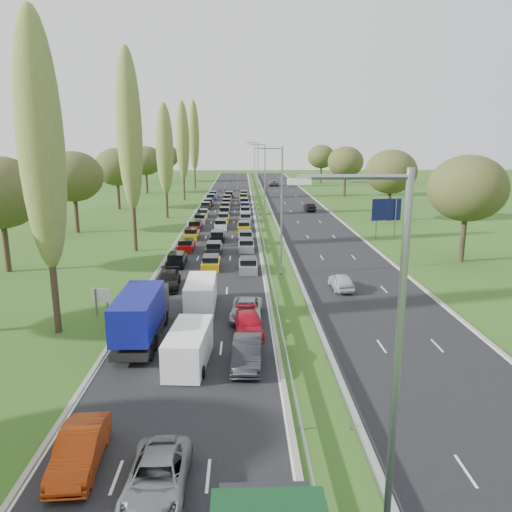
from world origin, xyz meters
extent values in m
plane|color=#2E4A17|center=(4.50, 80.00, 0.00)|extent=(260.00, 260.00, 0.00)
cube|color=black|center=(-2.25, 82.50, 0.00)|extent=(10.50, 215.00, 0.04)
cube|color=black|center=(11.25, 82.50, 0.00)|extent=(10.50, 215.00, 0.04)
cube|color=gray|center=(3.35, 82.50, 0.55)|extent=(0.06, 215.00, 0.32)
cube|color=gray|center=(5.65, 82.50, 0.55)|extent=(0.06, 215.00, 0.32)
cylinder|color=gray|center=(4.50, 8.00, 6.00)|extent=(0.18, 0.18, 12.00)
cylinder|color=gray|center=(4.50, 43.00, 6.00)|extent=(0.18, 0.18, 12.00)
cylinder|color=gray|center=(4.50, 78.00, 6.00)|extent=(0.18, 0.18, 12.00)
cylinder|color=gray|center=(4.50, 113.00, 6.00)|extent=(0.18, 0.18, 12.00)
cylinder|color=gray|center=(4.50, 148.00, 6.00)|extent=(0.18, 0.18, 12.00)
cylinder|color=#2D2116|center=(-11.50, 29.00, 3.60)|extent=(0.44, 0.44, 7.20)
ellipsoid|color=olive|center=(-11.50, 29.00, 12.40)|extent=(2.80, 2.80, 16.00)
cylinder|color=#2D2116|center=(-11.50, 54.00, 3.96)|extent=(0.44, 0.44, 7.92)
ellipsoid|color=olive|center=(-11.50, 54.00, 13.64)|extent=(2.80, 2.80, 17.60)
cylinder|color=#2D2116|center=(-11.50, 79.00, 3.24)|extent=(0.44, 0.44, 6.48)
ellipsoid|color=olive|center=(-11.50, 79.00, 11.16)|extent=(2.80, 2.80, 14.40)
cylinder|color=#2D2116|center=(-11.50, 104.00, 3.60)|extent=(0.44, 0.44, 7.20)
ellipsoid|color=olive|center=(-11.50, 104.00, 12.40)|extent=(2.80, 2.80, 16.00)
cylinder|color=#2D2116|center=(-11.50, 129.00, 3.96)|extent=(0.44, 0.44, 7.92)
ellipsoid|color=olive|center=(-11.50, 129.00, 13.64)|extent=(2.80, 2.80, 17.60)
cylinder|color=#2D2116|center=(-22.00, 45.00, 2.42)|extent=(0.56, 0.56, 4.84)
ellipsoid|color=#38471E|center=(-22.00, 45.00, 7.70)|extent=(8.00, 8.00, 6.80)
cylinder|color=#2D2116|center=(-22.00, 66.00, 2.42)|extent=(0.56, 0.56, 4.84)
ellipsoid|color=#38471E|center=(-22.00, 66.00, 7.70)|extent=(8.00, 8.00, 6.80)
cylinder|color=#2D2116|center=(-22.00, 90.00, 2.42)|extent=(0.56, 0.56, 4.84)
ellipsoid|color=#38471E|center=(-22.00, 90.00, 7.70)|extent=(8.00, 8.00, 6.80)
cylinder|color=#2D2116|center=(-22.00, 118.00, 2.42)|extent=(0.56, 0.56, 4.84)
ellipsoid|color=#38471E|center=(-22.00, 118.00, 7.70)|extent=(8.00, 8.00, 6.80)
cylinder|color=#2D2116|center=(-22.00, 150.00, 2.42)|extent=(0.56, 0.56, 4.84)
ellipsoid|color=#38471E|center=(-22.00, 150.00, 7.70)|extent=(8.00, 8.00, 6.80)
cylinder|color=#2D2116|center=(24.00, 48.00, 2.42)|extent=(0.56, 0.56, 4.84)
ellipsoid|color=#38471E|center=(24.00, 48.00, 7.70)|extent=(8.00, 8.00, 6.80)
cylinder|color=#2D2116|center=(24.00, 75.00, 2.42)|extent=(0.56, 0.56, 4.84)
ellipsoid|color=#38471E|center=(24.00, 75.00, 7.70)|extent=(8.00, 8.00, 6.80)
cylinder|color=#2D2116|center=(24.00, 110.00, 2.42)|extent=(0.56, 0.56, 4.84)
ellipsoid|color=#38471E|center=(24.00, 110.00, 7.70)|extent=(8.00, 8.00, 6.80)
cylinder|color=#2D2116|center=(24.00, 145.00, 2.42)|extent=(0.56, 0.56, 4.84)
ellipsoid|color=#38471E|center=(24.00, 145.00, 7.70)|extent=(8.00, 8.00, 6.80)
cube|color=black|center=(-5.87, 46.93, 0.44)|extent=(1.75, 4.00, 0.80)
cube|color=#A50C0A|center=(-5.68, 54.03, 0.44)|extent=(1.75, 4.00, 0.80)
cube|color=#BF990C|center=(-5.76, 61.18, 0.44)|extent=(1.75, 4.00, 0.80)
cube|color=#590F14|center=(-5.87, 67.66, 0.44)|extent=(1.75, 4.00, 0.80)
cube|color=silver|center=(-5.68, 73.93, 0.44)|extent=(1.75, 4.00, 0.80)
cube|color=#BF990C|center=(-5.69, 79.55, 0.44)|extent=(1.75, 4.00, 0.80)
cube|color=black|center=(-5.91, 89.42, 0.44)|extent=(1.75, 4.00, 0.80)
cube|color=#A50C0A|center=(-5.77, 94.30, 0.44)|extent=(1.75, 4.00, 0.80)
cube|color=navy|center=(-5.78, 103.02, 0.44)|extent=(1.75, 4.00, 0.80)
cube|color=slate|center=(-5.64, 108.91, 0.44)|extent=(1.75, 4.00, 0.80)
cube|color=#BF990C|center=(-2.29, 45.62, 0.44)|extent=(1.75, 4.00, 0.80)
cube|color=black|center=(-2.35, 52.37, 0.44)|extent=(1.75, 4.00, 0.80)
cube|color=black|center=(-2.31, 59.47, 0.44)|extent=(1.75, 4.00, 0.80)
cube|color=silver|center=(-2.23, 68.42, 0.44)|extent=(1.75, 4.00, 0.80)
cube|color=#BF990C|center=(-2.10, 75.06, 0.44)|extent=(1.75, 4.00, 0.80)
cube|color=navy|center=(-2.18, 82.10, 0.44)|extent=(1.75, 4.00, 0.80)
cube|color=#BF990C|center=(-2.23, 88.39, 0.44)|extent=(1.75, 4.00, 0.80)
cube|color=#053F4C|center=(-2.20, 94.18, 0.44)|extent=(1.75, 4.00, 0.80)
cube|color=slate|center=(-2.30, 101.03, 0.44)|extent=(1.75, 4.00, 0.80)
cube|color=#590F14|center=(-2.05, 108.05, 0.44)|extent=(1.75, 4.00, 0.80)
cube|color=slate|center=(1.39, 44.51, 0.44)|extent=(1.75, 4.00, 0.80)
cube|color=slate|center=(1.28, 53.90, 0.44)|extent=(1.75, 4.00, 0.80)
cube|color=#B2B7BC|center=(1.25, 59.25, 0.44)|extent=(1.75, 4.00, 0.80)
cube|color=#BF990C|center=(1.05, 66.77, 0.44)|extent=(1.75, 4.00, 0.80)
cube|color=slate|center=(1.33, 74.66, 0.44)|extent=(1.75, 4.00, 0.80)
cube|color=silver|center=(1.34, 82.47, 0.44)|extent=(1.75, 4.00, 0.80)
cube|color=navy|center=(1.33, 88.58, 0.44)|extent=(1.75, 4.00, 0.80)
cube|color=navy|center=(1.25, 95.17, 0.44)|extent=(1.75, 4.00, 0.80)
cube|color=#BF990C|center=(1.07, 103.46, 0.44)|extent=(1.75, 4.00, 0.80)
cube|color=slate|center=(1.23, 109.78, 0.44)|extent=(1.75, 4.00, 0.80)
imported|color=#9D2F09|center=(-5.55, 14.70, 0.77)|extent=(1.83, 4.62, 1.49)
imported|color=silver|center=(-5.70, 29.46, 0.72)|extent=(2.42, 5.07, 1.40)
imported|color=black|center=(-5.58, 39.07, 0.71)|extent=(2.27, 4.91, 1.39)
imported|color=slate|center=(-2.27, 13.05, 0.68)|extent=(2.20, 4.77, 1.32)
imported|color=#054C51|center=(-2.29, 34.17, 0.68)|extent=(2.09, 4.62, 1.31)
imported|color=black|center=(1.09, 23.57, 0.79)|extent=(1.85, 4.73, 1.54)
imported|color=#A1A7AA|center=(1.11, 31.26, 0.68)|extent=(2.53, 4.90, 1.32)
imported|color=#B70B1D|center=(1.20, 28.37, 0.68)|extent=(2.11, 4.63, 1.31)
imported|color=#B4BABE|center=(9.33, 38.19, 0.71)|extent=(1.79, 4.13, 1.39)
imported|color=black|center=(12.94, 86.19, 0.72)|extent=(1.83, 4.37, 1.40)
imported|color=slate|center=(9.50, 136.80, 0.77)|extent=(2.74, 5.50, 1.50)
cube|color=black|center=(-5.52, 27.22, 0.72)|extent=(2.18, 8.18, 0.50)
cube|color=navy|center=(-5.52, 26.22, 2.35)|extent=(2.27, 6.18, 2.25)
cube|color=silver|center=(-5.52, 23.16, 2.35)|extent=(2.22, 0.06, 2.15)
cube|color=black|center=(-5.52, 30.31, 1.57)|extent=(2.22, 2.00, 2.20)
cylinder|color=black|center=(-5.52, 30.11, 0.52)|extent=(1.91, 1.00, 1.00)
cylinder|color=black|center=(-5.52, 24.33, 0.52)|extent=(1.91, 1.00, 1.00)
cube|color=white|center=(-2.22, 23.72, 1.11)|extent=(2.07, 5.19, 2.07)
cube|color=black|center=(-2.22, 26.00, 1.01)|extent=(2.02, 0.83, 1.66)
cylinder|color=black|center=(-3.11, 25.38, 0.37)|extent=(0.26, 0.71, 0.71)
cylinder|color=black|center=(-1.34, 22.06, 0.37)|extent=(0.26, 0.71, 0.71)
cube|color=white|center=(-2.33, 33.58, 1.15)|extent=(2.16, 5.40, 2.16)
cube|color=black|center=(-2.33, 35.96, 1.05)|extent=(2.11, 0.86, 1.73)
cylinder|color=black|center=(-3.25, 35.31, 0.39)|extent=(0.27, 0.73, 0.73)
cylinder|color=black|center=(-1.41, 31.85, 0.39)|extent=(0.27, 0.73, 0.73)
cylinder|color=gray|center=(-9.80, 32.01, 1.05)|extent=(0.16, 0.16, 2.10)
cylinder|color=gray|center=(-9.00, 32.01, 1.05)|extent=(0.16, 0.16, 2.10)
cube|color=silver|center=(-9.40, 32.01, 1.60)|extent=(1.48, 0.45, 1.00)
cylinder|color=gray|center=(18.20, 60.49, 2.60)|extent=(0.16, 0.16, 5.20)
cylinder|color=gray|center=(20.60, 60.49, 2.60)|extent=(0.16, 0.16, 5.20)
cube|color=#12154E|center=(19.40, 60.49, 3.80)|extent=(3.96, 0.80, 2.80)
camera|label=1|loc=(0.88, -2.73, 12.58)|focal=35.00mm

